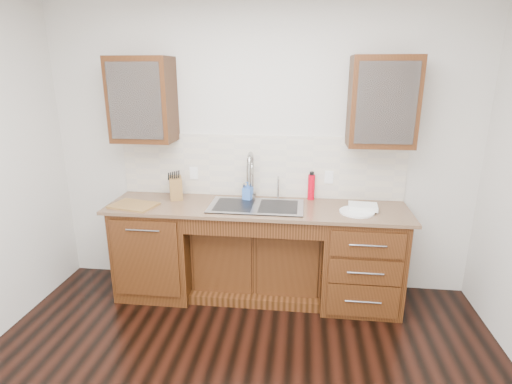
# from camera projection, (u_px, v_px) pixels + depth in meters

# --- Properties ---
(wall_back) EXTENTS (4.00, 0.10, 2.70)m
(wall_back) POSITION_uv_depth(u_px,v_px,m) (261.00, 150.00, 3.82)
(wall_back) COLOR beige
(wall_back) RESTS_ON ground
(base_cabinet_left) EXTENTS (0.70, 0.62, 0.88)m
(base_cabinet_left) POSITION_uv_depth(u_px,v_px,m) (159.00, 248.00, 3.85)
(base_cabinet_left) COLOR #593014
(base_cabinet_left) RESTS_ON ground
(base_cabinet_center) EXTENTS (1.20, 0.44, 0.70)m
(base_cabinet_center) POSITION_uv_depth(u_px,v_px,m) (258.00, 257.00, 3.85)
(base_cabinet_center) COLOR #593014
(base_cabinet_center) RESTS_ON ground
(base_cabinet_right) EXTENTS (0.70, 0.62, 0.88)m
(base_cabinet_right) POSITION_uv_depth(u_px,v_px,m) (360.00, 258.00, 3.63)
(base_cabinet_right) COLOR #593014
(base_cabinet_right) RESTS_ON ground
(countertop) EXTENTS (2.70, 0.65, 0.03)m
(countertop) POSITION_uv_depth(u_px,v_px,m) (256.00, 208.00, 3.59)
(countertop) COLOR #84705B
(countertop) RESTS_ON base_cabinet_left
(backsplash) EXTENTS (2.70, 0.02, 0.59)m
(backsplash) POSITION_uv_depth(u_px,v_px,m) (260.00, 166.00, 3.80)
(backsplash) COLOR beige
(backsplash) RESTS_ON wall_back
(sink) EXTENTS (0.84, 0.46, 0.19)m
(sink) POSITION_uv_depth(u_px,v_px,m) (256.00, 216.00, 3.60)
(sink) COLOR #9E9EA5
(sink) RESTS_ON countertop
(faucet) EXTENTS (0.04, 0.04, 0.40)m
(faucet) POSITION_uv_depth(u_px,v_px,m) (252.00, 178.00, 3.74)
(faucet) COLOR #999993
(faucet) RESTS_ON countertop
(filter_tap) EXTENTS (0.02, 0.02, 0.24)m
(filter_tap) POSITION_uv_depth(u_px,v_px,m) (278.00, 187.00, 3.75)
(filter_tap) COLOR #999993
(filter_tap) RESTS_ON countertop
(upper_cabinet_left) EXTENTS (0.55, 0.34, 0.75)m
(upper_cabinet_left) POSITION_uv_depth(u_px,v_px,m) (143.00, 100.00, 3.59)
(upper_cabinet_left) COLOR #593014
(upper_cabinet_left) RESTS_ON wall_back
(upper_cabinet_right) EXTENTS (0.55, 0.34, 0.75)m
(upper_cabinet_right) POSITION_uv_depth(u_px,v_px,m) (383.00, 102.00, 3.35)
(upper_cabinet_right) COLOR #593014
(upper_cabinet_right) RESTS_ON wall_back
(outlet_left) EXTENTS (0.08, 0.01, 0.12)m
(outlet_left) POSITION_uv_depth(u_px,v_px,m) (194.00, 173.00, 3.89)
(outlet_left) COLOR white
(outlet_left) RESTS_ON backsplash
(outlet_right) EXTENTS (0.08, 0.01, 0.12)m
(outlet_right) POSITION_uv_depth(u_px,v_px,m) (329.00, 177.00, 3.74)
(outlet_right) COLOR white
(outlet_right) RESTS_ON backsplash
(soap_bottle) EXTENTS (0.10, 0.10, 0.18)m
(soap_bottle) POSITION_uv_depth(u_px,v_px,m) (248.00, 191.00, 3.73)
(soap_bottle) COLOR #3B6CC8
(soap_bottle) RESTS_ON countertop
(water_bottle) EXTENTS (0.08, 0.08, 0.24)m
(water_bottle) POSITION_uv_depth(u_px,v_px,m) (311.00, 187.00, 3.74)
(water_bottle) COLOR red
(water_bottle) RESTS_ON countertop
(plate) EXTENTS (0.30, 0.30, 0.02)m
(plate) POSITION_uv_depth(u_px,v_px,m) (357.00, 212.00, 3.42)
(plate) COLOR white
(plate) RESTS_ON countertop
(dish_towel) EXTENTS (0.26, 0.20, 0.04)m
(dish_towel) POSITION_uv_depth(u_px,v_px,m) (363.00, 207.00, 3.47)
(dish_towel) COLOR silver
(dish_towel) RESTS_ON plate
(knife_block) EXTENTS (0.17, 0.21, 0.21)m
(knife_block) POSITION_uv_depth(u_px,v_px,m) (176.00, 188.00, 3.78)
(knife_block) COLOR brown
(knife_block) RESTS_ON countertop
(cutting_board) EXTENTS (0.44, 0.36, 0.02)m
(cutting_board) POSITION_uv_depth(u_px,v_px,m) (134.00, 205.00, 3.58)
(cutting_board) COLOR #A86D47
(cutting_board) RESTS_ON countertop
(cup_left_a) EXTENTS (0.17, 0.17, 0.11)m
(cup_left_a) POSITION_uv_depth(u_px,v_px,m) (137.00, 105.00, 3.61)
(cup_left_a) COLOR white
(cup_left_a) RESTS_ON upper_cabinet_left
(cup_left_b) EXTENTS (0.12, 0.12, 0.10)m
(cup_left_b) POSITION_uv_depth(u_px,v_px,m) (151.00, 106.00, 3.60)
(cup_left_b) COLOR white
(cup_left_b) RESTS_ON upper_cabinet_left
(cup_right_a) EXTENTS (0.15, 0.15, 0.10)m
(cup_right_a) POSITION_uv_depth(u_px,v_px,m) (374.00, 108.00, 3.37)
(cup_right_a) COLOR white
(cup_right_a) RESTS_ON upper_cabinet_right
(cup_right_b) EXTENTS (0.12, 0.12, 0.09)m
(cup_right_b) POSITION_uv_depth(u_px,v_px,m) (401.00, 109.00, 3.35)
(cup_right_b) COLOR white
(cup_right_b) RESTS_ON upper_cabinet_right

